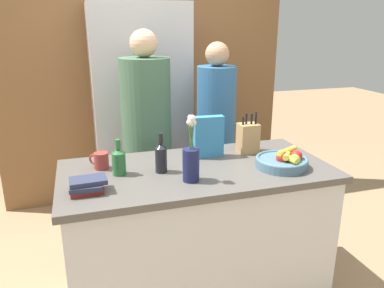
# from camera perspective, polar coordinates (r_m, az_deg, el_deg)

# --- Properties ---
(kitchen_island) EXTENTS (1.60, 0.78, 0.89)m
(kitchen_island) POSITION_cam_1_polar(r_m,az_deg,el_deg) (2.43, 0.69, -13.50)
(kitchen_island) COLOR silver
(kitchen_island) RESTS_ON ground_plane
(back_wall_wood) EXTENTS (2.80, 0.12, 2.60)m
(back_wall_wood) POSITION_cam_1_polar(r_m,az_deg,el_deg) (3.74, -7.28, 11.29)
(back_wall_wood) COLOR brown
(back_wall_wood) RESTS_ON ground_plane
(refrigerator) EXTENTS (0.82, 0.62, 1.89)m
(refrigerator) POSITION_cam_1_polar(r_m,az_deg,el_deg) (3.43, -7.85, 4.69)
(refrigerator) COLOR #B7B7BC
(refrigerator) RESTS_ON ground_plane
(fruit_bowl) EXTENTS (0.31, 0.31, 0.11)m
(fruit_bowl) POSITION_cam_1_polar(r_m,az_deg,el_deg) (2.29, 13.72, -2.49)
(fruit_bowl) COLOR slate
(fruit_bowl) RESTS_ON kitchen_island
(knife_block) EXTENTS (0.13, 0.11, 0.27)m
(knife_block) POSITION_cam_1_polar(r_m,az_deg,el_deg) (2.50, 8.52, 0.93)
(knife_block) COLOR tan
(knife_block) RESTS_ON kitchen_island
(flower_vase) EXTENTS (0.09, 0.09, 0.37)m
(flower_vase) POSITION_cam_1_polar(r_m,az_deg,el_deg) (2.01, -0.15, -2.54)
(flower_vase) COLOR #191E4C
(flower_vase) RESTS_ON kitchen_island
(cereal_box) EXTENTS (0.19, 0.07, 0.27)m
(cereal_box) POSITION_cam_1_polar(r_m,az_deg,el_deg) (2.38, 2.54, 1.09)
(cereal_box) COLOR teal
(cereal_box) RESTS_ON kitchen_island
(coffee_mug) EXTENTS (0.11, 0.09, 0.10)m
(coffee_mug) POSITION_cam_1_polar(r_m,az_deg,el_deg) (2.27, -13.72, -2.47)
(coffee_mug) COLOR #99332D
(coffee_mug) RESTS_ON kitchen_island
(book_stack) EXTENTS (0.19, 0.14, 0.07)m
(book_stack) POSITION_cam_1_polar(r_m,az_deg,el_deg) (1.97, -15.71, -6.12)
(book_stack) COLOR maroon
(book_stack) RESTS_ON kitchen_island
(bottle_oil) EXTENTS (0.08, 0.08, 0.21)m
(bottle_oil) POSITION_cam_1_polar(r_m,az_deg,el_deg) (2.15, -11.09, -2.53)
(bottle_oil) COLOR #286633
(bottle_oil) RESTS_ON kitchen_island
(bottle_vinegar) EXTENTS (0.07, 0.07, 0.23)m
(bottle_vinegar) POSITION_cam_1_polar(r_m,az_deg,el_deg) (2.15, -4.76, -1.94)
(bottle_vinegar) COLOR black
(bottle_vinegar) RESTS_ON kitchen_island
(person_at_sink) EXTENTS (0.36, 0.36, 1.68)m
(person_at_sink) POSITION_cam_1_polar(r_m,az_deg,el_deg) (2.82, -6.89, 1.81)
(person_at_sink) COLOR #383842
(person_at_sink) RESTS_ON ground_plane
(person_in_blue) EXTENTS (0.31, 0.31, 1.59)m
(person_in_blue) POSITION_cam_1_polar(r_m,az_deg,el_deg) (3.04, 3.63, 2.19)
(person_in_blue) COLOR #383842
(person_in_blue) RESTS_ON ground_plane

